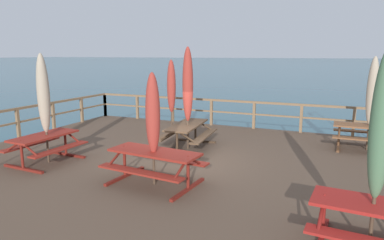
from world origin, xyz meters
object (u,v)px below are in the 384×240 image
object	(u,v)px
picnic_table_back_right	(187,131)
patio_umbrella_tall_mid_right	(382,126)
picnic_table_mid_centre	(373,217)
patio_umbrella_tall_mid_left	(43,94)
picnic_table_back_left	(366,132)
patio_umbrella_tall_front	(153,114)
patio_umbrella_short_mid	(372,91)
picnic_table_mid_right	(45,142)
patio_umbrella_tall_back_right	(171,87)
picnic_table_front_right	(155,160)
patio_umbrella_tall_back_left	(188,85)

from	to	relation	value
picnic_table_back_right	patio_umbrella_tall_mid_right	bearing A→B (deg)	-40.89
picnic_table_mid_centre	patio_umbrella_tall_mid_left	bearing A→B (deg)	169.62
picnic_table_back_right	picnic_table_back_left	bearing A→B (deg)	21.65
picnic_table_mid_centre	patio_umbrella_tall_front	distance (m)	4.58
patio_umbrella_tall_mid_left	patio_umbrella_tall_front	distance (m)	3.47
patio_umbrella_short_mid	patio_umbrella_tall_mid_left	bearing A→B (deg)	-149.23
picnic_table_mid_right	patio_umbrella_tall_mid_left	distance (m)	1.31
picnic_table_back_right	picnic_table_mid_right	bearing A→B (deg)	-136.37
patio_umbrella_tall_mid_right	patio_umbrella_short_mid	size ratio (longest dim) A/B	1.06
picnic_table_back_left	patio_umbrella_tall_mid_left	distance (m)	9.43
picnic_table_mid_right	patio_umbrella_tall_mid_right	world-z (taller)	patio_umbrella_tall_mid_right
picnic_table_mid_centre	patio_umbrella_short_mid	distance (m)	6.36
picnic_table_mid_right	picnic_table_back_left	size ratio (longest dim) A/B	1.00
patio_umbrella_tall_mid_left	patio_umbrella_tall_front	xyz separation A→B (m)	(3.45, -0.28, -0.26)
picnic_table_mid_centre	picnic_table_back_left	world-z (taller)	same
picnic_table_mid_right	patio_umbrella_short_mid	bearing A→B (deg)	30.79
picnic_table_back_right	patio_umbrella_tall_back_right	distance (m)	2.59
picnic_table_mid_right	patio_umbrella_short_mid	world-z (taller)	patio_umbrella_short_mid
picnic_table_mid_right	picnic_table_front_right	xyz separation A→B (m)	(3.51, -0.21, 0.01)
patio_umbrella_short_mid	patio_umbrella_tall_front	bearing A→B (deg)	-132.21
picnic_table_back_right	patio_umbrella_tall_front	size ratio (longest dim) A/B	0.88
picnic_table_mid_centre	picnic_table_front_right	bearing A→B (deg)	164.77
patio_umbrella_tall_mid_right	picnic_table_back_right	bearing A→B (deg)	139.11
picnic_table_back_right	picnic_table_back_left	distance (m)	5.50
picnic_table_back_right	patio_umbrella_tall_front	distance (m)	3.28
patio_umbrella_tall_mid_left	picnic_table_back_left	bearing A→B (deg)	30.98
picnic_table_front_right	patio_umbrella_tall_back_left	bearing A→B (deg)	99.40
patio_umbrella_tall_mid_right	patio_umbrella_short_mid	distance (m)	6.24
picnic_table_mid_centre	picnic_table_front_right	world-z (taller)	same
picnic_table_mid_right	picnic_table_mid_centre	bearing A→B (deg)	-10.05
picnic_table_back_left	picnic_table_back_right	bearing A→B (deg)	-158.35
picnic_table_front_right	patio_umbrella_tall_back_right	bearing A→B (deg)	112.28
picnic_table_back_left	patio_umbrella_tall_mid_right	distance (m)	6.38
picnic_table_mid_centre	picnic_table_mid_right	world-z (taller)	same
picnic_table_front_right	patio_umbrella_tall_mid_right	world-z (taller)	patio_umbrella_tall_mid_right
picnic_table_mid_right	picnic_table_back_left	xyz separation A→B (m)	(8.06, 4.84, 0.00)
picnic_table_mid_centre	picnic_table_mid_right	distance (m)	7.94
patio_umbrella_tall_front	patio_umbrella_tall_back_right	distance (m)	5.27
patio_umbrella_tall_back_right	picnic_table_mid_right	bearing A→B (deg)	-108.16
patio_umbrella_tall_mid_right	patio_umbrella_tall_back_left	xyz separation A→B (m)	(-4.79, 4.14, 0.07)
picnic_table_back_left	patio_umbrella_short_mid	bearing A→B (deg)	-4.27
patio_umbrella_tall_back_left	patio_umbrella_tall_mid_left	size ratio (longest dim) A/B	1.07
picnic_table_mid_right	patio_umbrella_tall_back_right	world-z (taller)	patio_umbrella_tall_back_right
patio_umbrella_tall_front	picnic_table_back_left	bearing A→B (deg)	48.18
patio_umbrella_short_mid	patio_umbrella_tall_mid_right	bearing A→B (deg)	-92.88
picnic_table_front_right	patio_umbrella_tall_mid_left	distance (m)	3.70
picnic_table_front_right	patio_umbrella_tall_back_right	distance (m)	5.36
picnic_table_back_left	patio_umbrella_short_mid	xyz separation A→B (m)	(0.06, -0.00, 1.25)
picnic_table_back_left	patio_umbrella_tall_mid_left	xyz separation A→B (m)	(-8.01, -4.81, 1.31)
picnic_table_mid_centre	patio_umbrella_tall_mid_right	world-z (taller)	patio_umbrella_tall_mid_right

